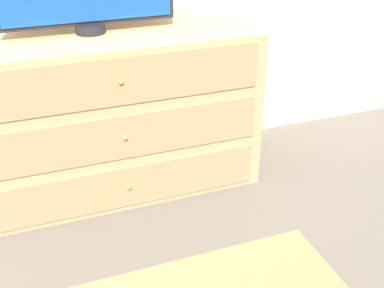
% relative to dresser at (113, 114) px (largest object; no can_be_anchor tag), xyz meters
% --- Properties ---
extents(ground_plane, '(12.00, 12.00, 0.00)m').
position_rel_dresser_xyz_m(ground_plane, '(-0.02, 0.31, -0.42)').
color(ground_plane, '#70665B').
extents(dresser, '(1.48, 0.58, 0.85)m').
position_rel_dresser_xyz_m(dresser, '(0.00, 0.00, 0.00)').
color(dresser, tan).
rests_on(dresser, ground_plane).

